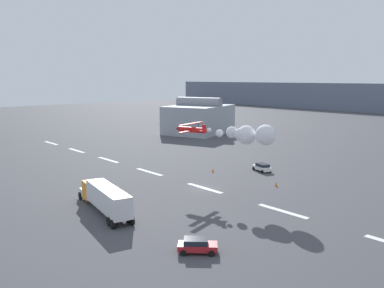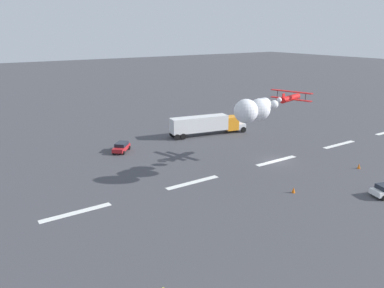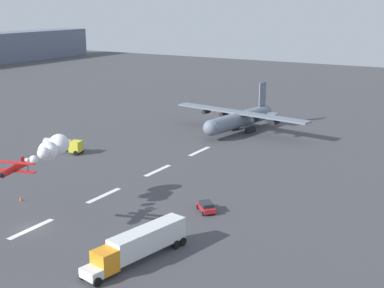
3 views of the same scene
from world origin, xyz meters
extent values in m
plane|color=#424247|center=(0.00, 0.00, 0.00)|extent=(440.00, 440.00, 0.00)
cube|color=white|center=(0.00, 0.00, 0.01)|extent=(8.00, 0.90, 0.01)
cube|color=white|center=(15.60, 0.00, 0.01)|extent=(8.00, 0.90, 0.01)
cube|color=white|center=(31.20, 0.00, 0.01)|extent=(8.00, 0.90, 0.01)
cube|color=white|center=(46.79, 0.00, 0.01)|extent=(8.00, 0.90, 0.01)
cylinder|color=slate|center=(66.88, 0.37, 3.05)|extent=(23.61, 7.05, 3.69)
sphere|color=slate|center=(55.34, 2.07, 3.05)|extent=(3.51, 3.51, 3.51)
cube|color=slate|center=(66.88, 0.37, 4.71)|extent=(8.40, 36.09, 0.40)
cylinder|color=black|center=(67.92, 10.23, 3.81)|extent=(2.53, 1.44, 1.10)
cylinder|color=black|center=(67.13, 4.88, 3.81)|extent=(2.53, 1.44, 1.10)
cylinder|color=black|center=(65.82, -4.03, 3.81)|extent=(2.53, 1.44, 1.10)
cylinder|color=black|center=(65.04, -9.37, 3.81)|extent=(2.53, 1.44, 1.10)
cube|color=slate|center=(76.57, -1.06, 7.89)|extent=(2.81, 0.70, 6.00)
cube|color=slate|center=(76.57, -1.06, 3.35)|extent=(3.29, 9.20, 0.24)
cube|color=black|center=(67.52, -2.10, 0.60)|extent=(3.31, 1.45, 1.20)
cube|color=black|center=(68.21, 2.55, 0.60)|extent=(3.31, 1.45, 1.20)
cylinder|color=red|center=(-2.60, -0.46, 9.44)|extent=(5.17, 2.27, 0.91)
cube|color=red|center=(-2.79, -0.51, 9.29)|extent=(2.50, 6.54, 0.12)
cube|color=red|center=(-2.79, -0.51, 10.43)|extent=(2.50, 6.54, 0.12)
cylinder|color=black|center=(-2.16, -2.73, 9.86)|extent=(0.08, 0.08, 1.15)
cube|color=red|center=(-0.39, 0.17, 9.89)|extent=(0.70, 0.29, 1.10)
cube|color=red|center=(-0.39, 0.17, 9.49)|extent=(1.12, 2.09, 0.08)
cone|color=black|center=(-5.40, -1.25, 9.44)|extent=(0.88, 0.93, 0.77)
sphere|color=white|center=(0.65, 0.39, 9.64)|extent=(0.70, 0.70, 0.70)
sphere|color=white|center=(2.32, 1.01, 9.24)|extent=(1.22, 1.22, 1.22)
sphere|color=white|center=(4.63, 1.39, 9.59)|extent=(1.82, 1.82, 1.82)
sphere|color=white|center=(6.21, 1.74, 9.38)|extent=(2.00, 2.00, 2.00)
sphere|color=white|center=(6.60, 2.51, 9.27)|extent=(2.92, 2.92, 2.92)
sphere|color=white|center=(9.67, 3.29, 9.52)|extent=(3.09, 3.09, 3.09)
cube|color=silver|center=(-7.10, -17.02, 1.10)|extent=(2.04, 2.75, 1.10)
cube|color=orange|center=(-5.13, -17.39, 1.85)|extent=(2.82, 2.90, 2.60)
cube|color=silver|center=(1.54, -18.65, 2.30)|extent=(11.46, 4.53, 2.80)
cylinder|color=black|center=(-7.52, -18.21, 0.55)|extent=(1.15, 0.55, 1.10)
cylinder|color=black|center=(5.04, -20.58, 0.55)|extent=(1.15, 0.55, 1.10)
cylinder|color=black|center=(6.22, -20.80, 0.55)|extent=(1.15, 0.55, 1.10)
cylinder|color=black|center=(-7.06, -15.75, 0.55)|extent=(1.15, 0.55, 1.10)
cylinder|color=black|center=(5.50, -18.12, 0.55)|extent=(1.15, 0.55, 1.10)
cylinder|color=black|center=(6.68, -18.35, 0.55)|extent=(1.15, 0.55, 1.10)
cube|color=yellow|center=(32.12, 20.91, 1.60)|extent=(2.83, 2.68, 2.20)
cylinder|color=#B7BCC6|center=(31.20, 24.96, 1.85)|extent=(3.40, 6.42, 2.10)
cylinder|color=black|center=(33.42, 20.59, 0.50)|extent=(0.53, 1.05, 1.00)
cylinder|color=black|center=(31.88, 27.43, 0.50)|extent=(0.53, 1.05, 1.00)
cylinder|color=black|center=(31.08, 20.06, 0.50)|extent=(0.53, 1.05, 1.00)
cylinder|color=black|center=(29.53, 26.90, 0.50)|extent=(0.53, 1.05, 1.00)
cube|color=#B21E23|center=(17.99, -17.65, 0.65)|extent=(4.11, 4.19, 0.65)
cube|color=#1E232D|center=(17.86, -17.80, 1.25)|extent=(2.88, 2.91, 0.55)
cylinder|color=black|center=(18.32, -16.00, 0.32)|extent=(0.60, 0.62, 0.64)
cylinder|color=black|center=(16.36, -18.07, 0.32)|extent=(0.60, 0.62, 0.64)
cylinder|color=black|center=(19.63, -17.24, 0.32)|extent=(0.60, 0.62, 0.64)
cylinder|color=black|center=(17.67, -19.31, 0.32)|extent=(0.60, 0.62, 0.64)
cone|color=orange|center=(7.06, 9.72, 0.38)|extent=(0.44, 0.44, 0.75)
camera|label=1|loc=(47.93, -44.56, 17.90)|focal=38.51mm
camera|label=2|loc=(41.78, 38.82, 19.42)|focal=35.60mm
camera|label=3|loc=(-48.70, -54.70, 30.49)|focal=50.99mm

